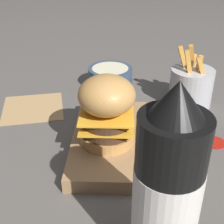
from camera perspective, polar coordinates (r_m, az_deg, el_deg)
The scene contains 8 objects.
ground_plane at distance 0.67m, azimuth 5.33°, elevation -4.03°, with size 6.00×6.00×0.00m, color #5B5651.
serving_board at distance 0.62m, azimuth 0.00°, elevation -5.07°, with size 0.28×0.15×0.03m.
burger at distance 0.56m, azimuth -0.95°, elevation 0.46°, with size 0.10×0.10×0.13m.
ketchup_bottle at distance 0.37m, azimuth 10.04°, elevation -14.17°, with size 0.08×0.08×0.25m.
fries_basket at distance 0.79m, azimuth 14.25°, elevation 4.58°, with size 0.10×0.10×0.15m.
side_bowl at distance 0.86m, azimuth -0.33°, elevation 6.47°, with size 0.12×0.12×0.05m.
ketchup_puddle at distance 0.67m, azimuth 18.23°, elevation -5.23°, with size 0.05×0.05×0.00m.
parchment_square at distance 0.79m, azimuth -14.26°, elevation 0.78°, with size 0.17×0.17×0.00m.
Camera 1 is at (-0.55, 0.04, 0.37)m, focal length 50.00 mm.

